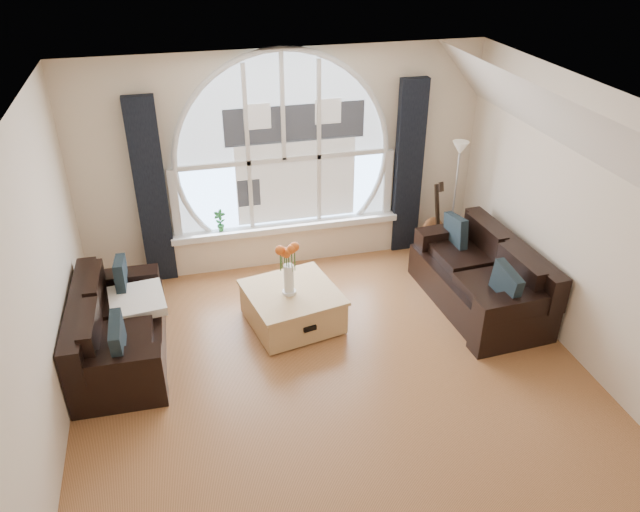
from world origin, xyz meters
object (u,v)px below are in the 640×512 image
at_px(sofa_left, 118,325).
at_px(sofa_right, 480,275).
at_px(floor_lamp, 454,202).
at_px(guitar, 434,217).
at_px(potted_plant, 220,221).
at_px(vase_flowers, 288,262).
at_px(coffee_chest, 292,306).

xyz_separation_m(sofa_left, sofa_right, (3.99, -0.01, 0.00)).
bearing_deg(floor_lamp, guitar, 133.49).
bearing_deg(potted_plant, sofa_right, -28.83).
distance_m(sofa_right, floor_lamp, 1.20).
xyz_separation_m(sofa_right, vase_flowers, (-2.20, 0.13, 0.42)).
distance_m(vase_flowers, guitar, 2.49).
distance_m(coffee_chest, guitar, 2.44).
xyz_separation_m(sofa_right, guitar, (-0.02, 1.29, 0.13)).
bearing_deg(floor_lamp, coffee_chest, -157.51).
distance_m(coffee_chest, vase_flowers, 0.59).
relative_size(sofa_right, guitar, 1.72).
xyz_separation_m(floor_lamp, potted_plant, (-2.93, 0.41, -0.11)).
bearing_deg(floor_lamp, potted_plant, 171.98).
relative_size(sofa_left, potted_plant, 6.02).
bearing_deg(potted_plant, floor_lamp, -8.02).
bearing_deg(guitar, floor_lamp, -60.13).
bearing_deg(guitar, sofa_left, -175.69).
bearing_deg(vase_flowers, sofa_right, -3.40).
xyz_separation_m(coffee_chest, floor_lamp, (2.31, 0.96, 0.57)).
height_order(floor_lamp, guitar, floor_lamp).
relative_size(sofa_left, floor_lamp, 1.06).
bearing_deg(vase_flowers, guitar, 28.08).
distance_m(sofa_left, floor_lamp, 4.30).
relative_size(guitar, potted_plant, 3.75).
bearing_deg(potted_plant, vase_flowers, -67.47).
bearing_deg(vase_flowers, potted_plant, 112.53).
bearing_deg(vase_flowers, sofa_left, -176.14).
bearing_deg(sofa_left, potted_plant, 52.95).
height_order(guitar, potted_plant, guitar).
xyz_separation_m(sofa_right, floor_lamp, (0.15, 1.12, 0.40)).
relative_size(floor_lamp, guitar, 1.51).
relative_size(coffee_chest, guitar, 0.90).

